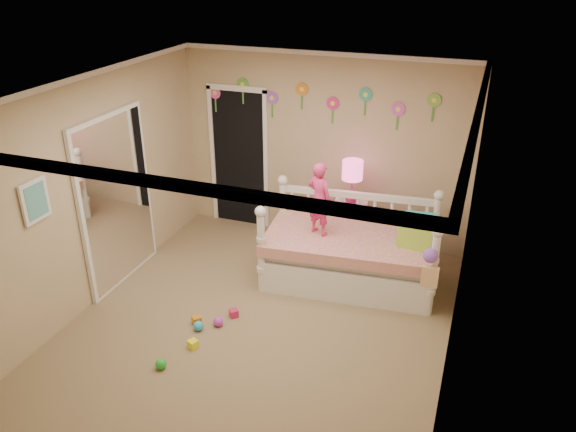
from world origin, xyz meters
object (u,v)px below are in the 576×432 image
at_px(daybed, 351,240).
at_px(table_lamp, 352,175).
at_px(child, 320,199).
at_px(nightstand, 350,228).

bearing_deg(daybed, table_lamp, 99.14).
bearing_deg(daybed, child, -175.77).
bearing_deg(nightstand, daybed, -82.67).
height_order(child, table_lamp, child).
relative_size(child, table_lamp, 1.53).
relative_size(child, nightstand, 1.26).
distance_m(daybed, child, 0.65).
xyz_separation_m(daybed, child, (-0.39, -0.07, 0.52)).
height_order(nightstand, table_lamp, table_lamp).
xyz_separation_m(daybed, nightstand, (-0.19, 0.72, -0.20)).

